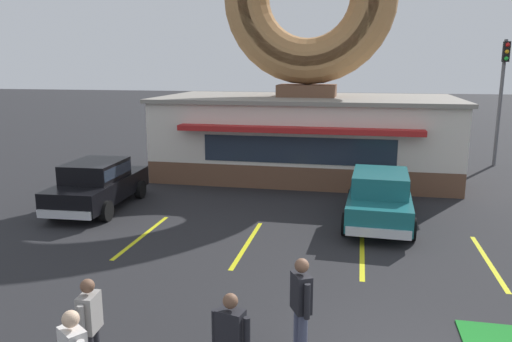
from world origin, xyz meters
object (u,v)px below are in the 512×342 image
object	(u,v)px
car_black	(98,182)
pedestrian_hooded_kid	(301,304)
pedestrian_blue_sweater_man	(90,324)
car_teal	(380,195)
traffic_light_pole	(502,86)
trash_bin	(165,170)
pedestrian_leather_jacket_man	(231,342)

from	to	relation	value
car_black	pedestrian_hooded_kid	xyz separation A→B (m)	(7.58, -7.34, 0.09)
car_black	pedestrian_blue_sweater_man	size ratio (longest dim) A/B	2.89
car_teal	traffic_light_pole	bearing A→B (deg)	60.73
trash_bin	pedestrian_blue_sweater_man	bearing A→B (deg)	-72.92
car_black	pedestrian_hooded_kid	size ratio (longest dim) A/B	2.68
pedestrian_hooded_kid	trash_bin	size ratio (longest dim) A/B	1.77
car_black	trash_bin	xyz separation A→B (m)	(0.74, 3.97, -0.37)
pedestrian_blue_sweater_man	traffic_light_pole	world-z (taller)	traffic_light_pole
car_teal	pedestrian_blue_sweater_man	world-z (taller)	pedestrian_blue_sweater_man
pedestrian_hooded_kid	pedestrian_leather_jacket_man	distance (m)	1.46
car_black	pedestrian_hooded_kid	bearing A→B (deg)	-44.06
car_black	pedestrian_blue_sweater_man	xyz separation A→B (m)	(4.56, -8.46, 0.01)
pedestrian_blue_sweater_man	traffic_light_pole	xyz separation A→B (m)	(10.17, 18.75, 2.82)
car_black	car_teal	xyz separation A→B (m)	(9.06, 0.19, 0.00)
car_teal	traffic_light_pole	xyz separation A→B (m)	(5.66, 10.10, 2.84)
pedestrian_leather_jacket_man	trash_bin	distance (m)	13.87
car_teal	trash_bin	xyz separation A→B (m)	(-8.33, 3.78, -0.37)
trash_bin	pedestrian_hooded_kid	bearing A→B (deg)	-58.80
pedestrian_hooded_kid	traffic_light_pole	distance (m)	19.22
car_teal	pedestrian_leather_jacket_man	bearing A→B (deg)	-104.92
car_black	pedestrian_leather_jacket_man	bearing A→B (deg)	-51.66
pedestrian_hooded_kid	pedestrian_leather_jacket_man	world-z (taller)	pedestrian_hooded_kid
car_teal	pedestrian_blue_sweater_man	xyz separation A→B (m)	(-4.51, -8.65, 0.01)
car_black	pedestrian_hooded_kid	distance (m)	10.55
car_teal	trash_bin	size ratio (longest dim) A/B	4.74
pedestrian_blue_sweater_man	pedestrian_leather_jacket_man	bearing A→B (deg)	-1.72
car_teal	traffic_light_pole	world-z (taller)	traffic_light_pole
pedestrian_blue_sweater_man	trash_bin	world-z (taller)	pedestrian_blue_sweater_man
pedestrian_leather_jacket_man	trash_bin	bearing A→B (deg)	115.67
car_black	traffic_light_pole	size ratio (longest dim) A/B	0.80
pedestrian_blue_sweater_man	pedestrian_leather_jacket_man	xyz separation A→B (m)	(2.19, -0.07, 0.01)
car_black	pedestrian_leather_jacket_man	xyz separation A→B (m)	(6.74, -8.52, 0.02)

